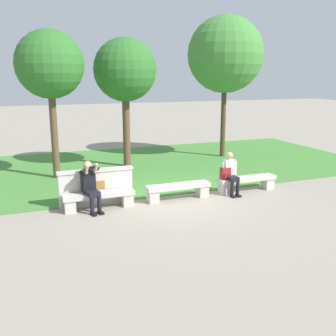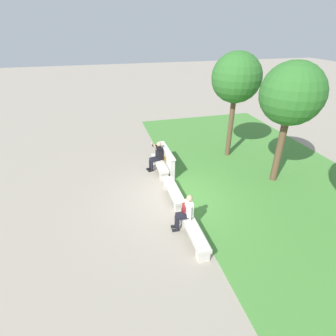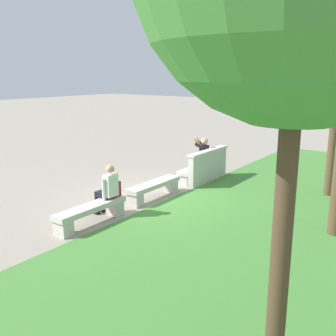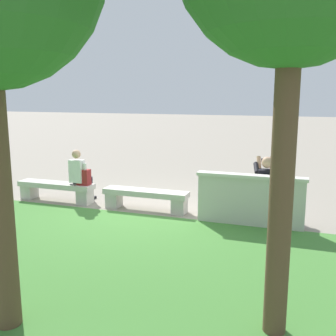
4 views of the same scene
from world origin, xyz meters
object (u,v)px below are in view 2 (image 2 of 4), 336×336
Objects in this scene: backpack at (186,209)px; bench_mid at (194,233)px; person_photographer at (157,154)px; tree_right_background at (236,78)px; bench_main at (160,165)px; person_distant at (186,211)px; tree_behind_wall at (292,95)px; bench_near at (173,192)px.

bench_mid is at bearing 0.66° from backpack.
tree_right_background reaches higher than person_photographer.
bench_mid is 1.44× the size of person_photographer.
bench_mid is at bearing 0.00° from bench_main.
person_distant is 5.82m from tree_behind_wall.
tree_right_background is (-5.29, 3.73, 3.50)m from bench_mid.
bench_main is 2.29m from bench_near.
person_photographer reaches higher than person_distant.
tree_behind_wall is at bearing 63.88° from person_photographer.
person_distant is (-0.62, -0.07, 0.37)m from bench_mid.
person_photographer is 0.27× the size of tree_right_background.
tree_behind_wall is at bearing 112.60° from person_distant.
bench_main is 1.00× the size of bench_mid.
tree_right_background reaches higher than bench_mid.
person_photographer is at bearing -179.88° from person_distant.
tree_right_background reaches higher than bench_near.
person_photographer is at bearing -179.10° from bench_mid.
backpack is at bearing -0.33° from bench_near.
bench_main is 1.00× the size of bench_near.
bench_main is at bearing 17.96° from person_photographer.
tree_right_background is at bearing 100.81° from bench_main.
person_distant is (3.95, -0.07, 0.37)m from bench_main.
backpack reaches higher than bench_mid.
bench_near is at bearing -51.21° from tree_right_background.
person_distant reaches higher than bench_mid.
bench_near is 4.44× the size of backpack.
tree_behind_wall is (2.03, 4.55, 3.35)m from bench_main.
bench_main is 1.44× the size of person_photographer.
tree_right_background is (-3.00, 3.73, 3.50)m from bench_near.
tree_behind_wall is (-2.54, 4.55, 3.35)m from bench_mid.
tree_behind_wall reaches higher than backpack.
backpack is (-0.76, -0.01, 0.33)m from bench_mid.
person_distant is 6.78m from tree_right_background.
tree_right_background is at bearing 140.42° from backpack.
tree_right_background is (-4.52, 3.74, 3.17)m from backpack.
person_photographer is 1.05× the size of person_distant.
tree_behind_wall is (-1.78, 4.56, 3.02)m from backpack.
bench_mid is 0.38× the size of tree_right_background.
tree_behind_wall is (-1.92, 4.61, 2.98)m from person_distant.
person_photographer is 3.08× the size of backpack.
person_distant is at bearing -67.40° from tree_behind_wall.
bench_near is at bearing 1.71° from person_photographer.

